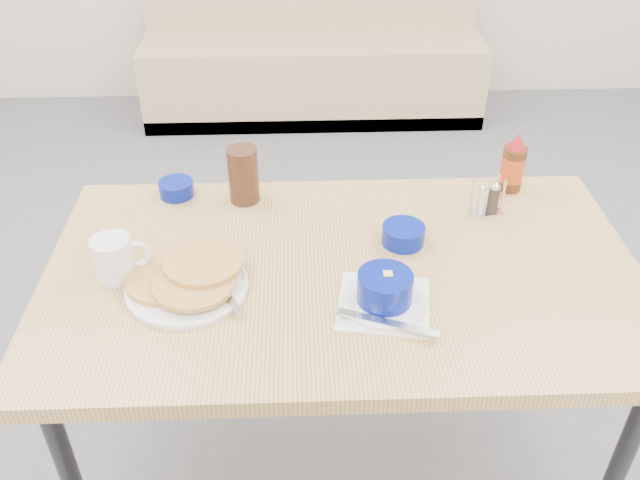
{
  "coord_description": "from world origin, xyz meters",
  "views": [
    {
      "loc": [
        -0.1,
        -1.0,
        1.74
      ],
      "look_at": [
        -0.05,
        0.28,
        0.82
      ],
      "focal_mm": 38.0,
      "sensor_mm": 36.0,
      "label": 1
    }
  ],
  "objects_px": {
    "creamer_bowl": "(176,189)",
    "pancake_plate": "(188,280)",
    "condiment_caddy": "(486,201)",
    "syrup_bottle": "(513,165)",
    "dining_table": "(343,288)",
    "amber_tumbler": "(243,175)",
    "butter_bowl": "(403,235)",
    "coffee_mug": "(115,257)",
    "booth_bench": "(313,51)",
    "grits_setting": "(385,292)"
  },
  "relations": [
    {
      "from": "coffee_mug",
      "to": "dining_table",
      "type": "bearing_deg",
      "value": 0.76
    },
    {
      "from": "pancake_plate",
      "to": "syrup_bottle",
      "type": "xyz_separation_m",
      "value": [
        0.84,
        0.4,
        0.05
      ]
    },
    {
      "from": "butter_bowl",
      "to": "syrup_bottle",
      "type": "relative_size",
      "value": 0.62
    },
    {
      "from": "dining_table",
      "to": "creamer_bowl",
      "type": "distance_m",
      "value": 0.56
    },
    {
      "from": "grits_setting",
      "to": "dining_table",
      "type": "bearing_deg",
      "value": 121.0
    },
    {
      "from": "amber_tumbler",
      "to": "condiment_caddy",
      "type": "height_order",
      "value": "amber_tumbler"
    },
    {
      "from": "condiment_caddy",
      "to": "butter_bowl",
      "type": "bearing_deg",
      "value": -162.91
    },
    {
      "from": "coffee_mug",
      "to": "booth_bench",
      "type": "bearing_deg",
      "value": 78.41
    },
    {
      "from": "pancake_plate",
      "to": "condiment_caddy",
      "type": "height_order",
      "value": "condiment_caddy"
    },
    {
      "from": "dining_table",
      "to": "coffee_mug",
      "type": "bearing_deg",
      "value": -179.24
    },
    {
      "from": "booth_bench",
      "to": "grits_setting",
      "type": "distance_m",
      "value": 2.71
    },
    {
      "from": "booth_bench",
      "to": "pancake_plate",
      "type": "relative_size",
      "value": 6.85
    },
    {
      "from": "coffee_mug",
      "to": "creamer_bowl",
      "type": "xyz_separation_m",
      "value": [
        0.09,
        0.35,
        -0.03
      ]
    },
    {
      "from": "dining_table",
      "to": "amber_tumbler",
      "type": "bearing_deg",
      "value": 128.43
    },
    {
      "from": "booth_bench",
      "to": "condiment_caddy",
      "type": "height_order",
      "value": "booth_bench"
    },
    {
      "from": "pancake_plate",
      "to": "butter_bowl",
      "type": "distance_m",
      "value": 0.53
    },
    {
      "from": "coffee_mug",
      "to": "butter_bowl",
      "type": "bearing_deg",
      "value": 8.77
    },
    {
      "from": "dining_table",
      "to": "amber_tumbler",
      "type": "xyz_separation_m",
      "value": [
        -0.25,
        0.31,
        0.14
      ]
    },
    {
      "from": "creamer_bowl",
      "to": "butter_bowl",
      "type": "distance_m",
      "value": 0.63
    },
    {
      "from": "booth_bench",
      "to": "condiment_caddy",
      "type": "relative_size",
      "value": 18.86
    },
    {
      "from": "creamer_bowl",
      "to": "condiment_caddy",
      "type": "bearing_deg",
      "value": -7.95
    },
    {
      "from": "pancake_plate",
      "to": "condiment_caddy",
      "type": "bearing_deg",
      "value": 20.76
    },
    {
      "from": "grits_setting",
      "to": "booth_bench",
      "type": "bearing_deg",
      "value": 91.72
    },
    {
      "from": "pancake_plate",
      "to": "booth_bench",
      "type": "bearing_deg",
      "value": 82.19
    },
    {
      "from": "dining_table",
      "to": "pancake_plate",
      "type": "height_order",
      "value": "pancake_plate"
    },
    {
      "from": "booth_bench",
      "to": "syrup_bottle",
      "type": "distance_m",
      "value": 2.3
    },
    {
      "from": "condiment_caddy",
      "to": "dining_table",
      "type": "bearing_deg",
      "value": -161.41
    },
    {
      "from": "syrup_bottle",
      "to": "coffee_mug",
      "type": "bearing_deg",
      "value": -160.93
    },
    {
      "from": "creamer_bowl",
      "to": "coffee_mug",
      "type": "bearing_deg",
      "value": -104.24
    },
    {
      "from": "dining_table",
      "to": "amber_tumbler",
      "type": "distance_m",
      "value": 0.42
    },
    {
      "from": "pancake_plate",
      "to": "creamer_bowl",
      "type": "bearing_deg",
      "value": 101.13
    },
    {
      "from": "pancake_plate",
      "to": "dining_table",
      "type": "bearing_deg",
      "value": 9.02
    },
    {
      "from": "pancake_plate",
      "to": "butter_bowl",
      "type": "relative_size",
      "value": 2.63
    },
    {
      "from": "pancake_plate",
      "to": "coffee_mug",
      "type": "bearing_deg",
      "value": 163.42
    },
    {
      "from": "booth_bench",
      "to": "pancake_plate",
      "type": "xyz_separation_m",
      "value": [
        -0.36,
        -2.59,
        0.43
      ]
    },
    {
      "from": "grits_setting",
      "to": "amber_tumbler",
      "type": "xyz_separation_m",
      "value": [
        -0.33,
        0.44,
        0.04
      ]
    },
    {
      "from": "creamer_bowl",
      "to": "pancake_plate",
      "type": "bearing_deg",
      "value": -78.87
    },
    {
      "from": "condiment_caddy",
      "to": "creamer_bowl",
      "type": "bearing_deg",
      "value": 160.48
    },
    {
      "from": "dining_table",
      "to": "butter_bowl",
      "type": "bearing_deg",
      "value": 32.37
    },
    {
      "from": "creamer_bowl",
      "to": "amber_tumbler",
      "type": "relative_size",
      "value": 0.61
    },
    {
      "from": "booth_bench",
      "to": "coffee_mug",
      "type": "bearing_deg",
      "value": -101.59
    },
    {
      "from": "dining_table",
      "to": "condiment_caddy",
      "type": "bearing_deg",
      "value": 30.16
    },
    {
      "from": "booth_bench",
      "to": "coffee_mug",
      "type": "distance_m",
      "value": 2.63
    },
    {
      "from": "butter_bowl",
      "to": "amber_tumbler",
      "type": "distance_m",
      "value": 0.46
    },
    {
      "from": "condiment_caddy",
      "to": "syrup_bottle",
      "type": "distance_m",
      "value": 0.15
    },
    {
      "from": "syrup_bottle",
      "to": "amber_tumbler",
      "type": "bearing_deg",
      "value": -177.69
    },
    {
      "from": "amber_tumbler",
      "to": "creamer_bowl",
      "type": "bearing_deg",
      "value": 171.06
    },
    {
      "from": "amber_tumbler",
      "to": "syrup_bottle",
      "type": "relative_size",
      "value": 0.9
    },
    {
      "from": "pancake_plate",
      "to": "amber_tumbler",
      "type": "relative_size",
      "value": 1.82
    },
    {
      "from": "pancake_plate",
      "to": "amber_tumbler",
      "type": "distance_m",
      "value": 0.39
    }
  ]
}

